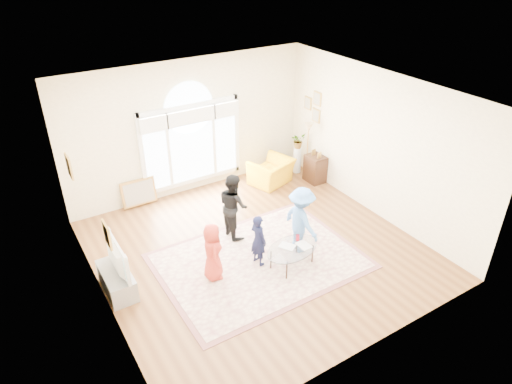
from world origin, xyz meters
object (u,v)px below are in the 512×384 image
television (113,258)px  coffee_table (292,249)px  armchair (271,172)px  area_rug (260,261)px  tv_console (117,281)px

television → coffee_table: (3.02, -1.08, -0.32)m
armchair → area_rug: bearing=35.0°
tv_console → television: size_ratio=0.96×
television → coffee_table: size_ratio=0.84×
area_rug → tv_console: size_ratio=3.60×
area_rug → armchair: armchair is taller
armchair → tv_console: bearing=5.2°
coffee_table → armchair: bearing=52.1°
area_rug → armchair: (1.95, 2.54, 0.31)m
area_rug → television: television is taller
coffee_table → area_rug: bearing=124.3°
tv_console → television: (0.01, -0.00, 0.51)m
tv_console → coffee_table: size_ratio=0.81×
television → armchair: bearing=22.8°
tv_console → armchair: size_ratio=1.02×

